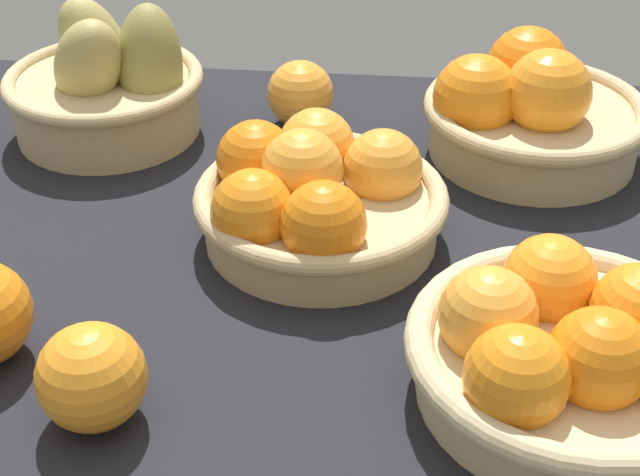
% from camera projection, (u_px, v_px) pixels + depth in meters
% --- Properties ---
extents(market_tray, '(0.84, 0.72, 0.03)m').
position_uv_depth(market_tray, '(301.00, 263.00, 0.83)').
color(market_tray, black).
rests_on(market_tray, ground).
extents(basket_far_right, '(0.22, 0.22, 0.12)m').
position_uv_depth(basket_far_right, '(528.00, 110.00, 0.94)').
color(basket_far_right, tan).
rests_on(basket_far_right, market_tray).
extents(basket_near_right, '(0.24, 0.24, 0.10)m').
position_uv_depth(basket_near_right, '(574.00, 352.00, 0.65)').
color(basket_near_right, '#D3BC8C').
rests_on(basket_near_right, market_tray).
extents(basket_far_left_pears, '(0.20, 0.20, 0.14)m').
position_uv_depth(basket_far_left_pears, '(108.00, 85.00, 0.98)').
color(basket_far_left_pears, tan).
rests_on(basket_far_left_pears, market_tray).
extents(basket_center, '(0.22, 0.22, 0.10)m').
position_uv_depth(basket_center, '(315.00, 196.00, 0.82)').
color(basket_center, tan).
rests_on(basket_center, market_tray).
extents(loose_orange_front_gap, '(0.08, 0.08, 0.08)m').
position_uv_depth(loose_orange_front_gap, '(92.00, 377.00, 0.64)').
color(loose_orange_front_gap, orange).
rests_on(loose_orange_front_gap, market_tray).
extents(loose_orange_back_gap, '(0.07, 0.07, 0.07)m').
position_uv_depth(loose_orange_back_gap, '(300.00, 94.00, 1.00)').
color(loose_orange_back_gap, '#F49E33').
rests_on(loose_orange_back_gap, market_tray).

